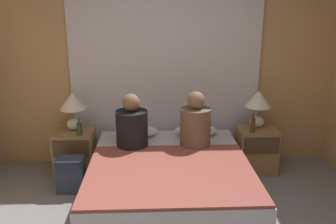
# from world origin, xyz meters

# --- Properties ---
(wall_back) EXTENTS (4.47, 0.06, 2.50)m
(wall_back) POSITION_xyz_m (0.00, 2.03, 1.25)
(wall_back) COLOR tan
(wall_back) RESTS_ON ground_plane
(curtain_panel) EXTENTS (2.57, 0.02, 2.17)m
(curtain_panel) POSITION_xyz_m (0.00, 1.97, 1.08)
(curtain_panel) COLOR silver
(curtain_panel) RESTS_ON ground_plane
(bed) EXTENTS (1.68, 1.93, 0.46)m
(bed) POSITION_xyz_m (0.00, 0.95, 0.23)
(bed) COLOR brown
(bed) RESTS_ON ground_plane
(nightstand_left) EXTENTS (0.47, 0.41, 0.56)m
(nightstand_left) POSITION_xyz_m (-1.12, 1.63, 0.28)
(nightstand_left) COLOR #937047
(nightstand_left) RESTS_ON ground_plane
(nightstand_right) EXTENTS (0.47, 0.41, 0.56)m
(nightstand_right) POSITION_xyz_m (1.12, 1.63, 0.28)
(nightstand_right) COLOR #937047
(nightstand_right) RESTS_ON ground_plane
(lamp_left) EXTENTS (0.32, 0.32, 0.46)m
(lamp_left) POSITION_xyz_m (-1.12, 1.70, 0.87)
(lamp_left) COLOR silver
(lamp_left) RESTS_ON nightstand_left
(lamp_right) EXTENTS (0.32, 0.32, 0.46)m
(lamp_right) POSITION_xyz_m (1.12, 1.70, 0.87)
(lamp_right) COLOR silver
(lamp_right) RESTS_ON nightstand_right
(pillow_left) EXTENTS (0.53, 0.31, 0.12)m
(pillow_left) POSITION_xyz_m (-0.37, 1.72, 0.52)
(pillow_left) COLOR white
(pillow_left) RESTS_ON bed
(pillow_right) EXTENTS (0.53, 0.31, 0.12)m
(pillow_right) POSITION_xyz_m (0.37, 1.72, 0.52)
(pillow_right) COLOR white
(pillow_right) RESTS_ON bed
(blanket_on_bed) EXTENTS (1.62, 1.30, 0.03)m
(blanket_on_bed) POSITION_xyz_m (0.00, 0.67, 0.47)
(blanket_on_bed) COLOR #994C42
(blanket_on_bed) RESTS_ON bed
(person_left_in_bed) EXTENTS (0.36, 0.36, 0.63)m
(person_left_in_bed) POSITION_xyz_m (-0.40, 1.35, 0.71)
(person_left_in_bed) COLOR black
(person_left_in_bed) RESTS_ON bed
(person_right_in_bed) EXTENTS (0.35, 0.35, 0.65)m
(person_right_in_bed) POSITION_xyz_m (0.31, 1.35, 0.72)
(person_right_in_bed) COLOR brown
(person_right_in_bed) RESTS_ON bed
(beer_bottle_on_left_stand) EXTENTS (0.06, 0.06, 0.21)m
(beer_bottle_on_left_stand) POSITION_xyz_m (-1.02, 1.52, 0.64)
(beer_bottle_on_left_stand) COLOR #2D4C28
(beer_bottle_on_left_stand) RESTS_ON nightstand_left
(beer_bottle_on_right_stand) EXTENTS (0.06, 0.06, 0.23)m
(beer_bottle_on_right_stand) POSITION_xyz_m (1.02, 1.52, 0.65)
(beer_bottle_on_right_stand) COLOR #513819
(beer_bottle_on_right_stand) RESTS_ON nightstand_right
(backpack_on_floor) EXTENTS (0.30, 0.21, 0.40)m
(backpack_on_floor) POSITION_xyz_m (-1.09, 1.20, 0.23)
(backpack_on_floor) COLOR #333D56
(backpack_on_floor) RESTS_ON ground_plane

